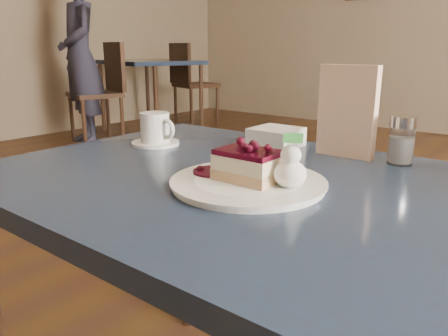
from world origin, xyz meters
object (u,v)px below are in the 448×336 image
Objects in this scene: bg_table_far_left at (153,125)px; coffee_set at (156,131)px; patron at (81,58)px; dessert_plate at (248,183)px; cheesecake_slice at (248,165)px; main_table at (261,217)px.

coffee_set is at bearing -26.04° from bg_table_far_left.
coffee_set is 0.07× the size of bg_table_far_left.
bg_table_far_left is 1.15× the size of patron.
dessert_plate is 0.42m from coffee_set.
bg_table_far_left reaches higher than coffee_set.
coffee_set reaches higher than cheesecake_slice.
patron reaches higher than coffee_set.
cheesecake_slice is at bearing -19.28° from coffee_set.
bg_table_far_left is at bearing 140.22° from main_table.
dessert_plate is 0.03m from cheesecake_slice.
dessert_plate is at bearing 179.36° from cheesecake_slice.
dessert_plate is at bearing -90.00° from main_table.
patron is at bearing 149.88° from cheesecake_slice.
coffee_set is (-0.39, 0.14, 0.03)m from dessert_plate.
coffee_set is 4.06m from bg_table_far_left.
cheesecake_slice reaches higher than dessert_plate.
main_table is 0.67× the size of patron.
main_table is at bearing -12.98° from coffee_set.
bg_table_far_left is at bearing 138.30° from coffee_set.
cheesecake_slice is at bearing -90.00° from main_table.
main_table is at bearing 90.00° from cheesecake_slice.
patron is at bearing -76.33° from bg_table_far_left.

